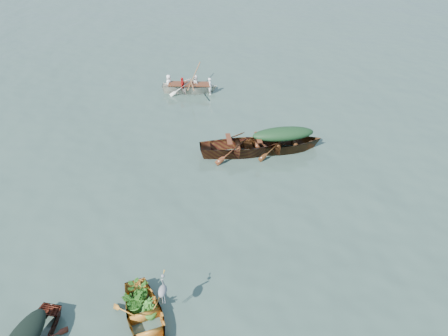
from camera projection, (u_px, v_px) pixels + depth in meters
The scene contains 11 objects.
ground at pixel (229, 250), 13.68m from camera, with size 140.00×140.00×0.00m, color #374E43.
yellow_dinghy at pixel (146, 325), 11.48m from camera, with size 1.43×3.29×0.90m, color orange.
green_tarp_boat at pixel (282, 150), 18.41m from camera, with size 1.45×4.67×1.11m, color #43260F.
open_wooden_boat at pixel (243, 154), 18.20m from camera, with size 1.56×5.01×1.21m, color #5B3516.
rowed_boat at pixel (190, 92), 23.04m from camera, with size 1.21×4.02×0.94m, color white.
green_tarp_cover at pixel (283, 134), 17.94m from camera, with size 0.80×2.57×0.52m, color black.
thwart_benches at pixel (244, 141), 17.84m from camera, with size 0.93×2.50×0.04m, color #4B2211, non-canonical shape.
heron at pixel (163, 295), 11.16m from camera, with size 0.28×0.40×0.92m, color gray, non-canonical shape.
dinghy_weeds at pixel (139, 290), 11.48m from camera, with size 0.70×0.90×0.60m, color #25631A.
rowers at pixel (189, 77), 22.55m from camera, with size 1.09×2.81×0.76m, color white.
oars at pixel (189, 83), 22.75m from camera, with size 2.60×0.60×0.06m, color #925E37, non-canonical shape.
Camera 1 is at (0.92, -9.65, 10.00)m, focal length 35.00 mm.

